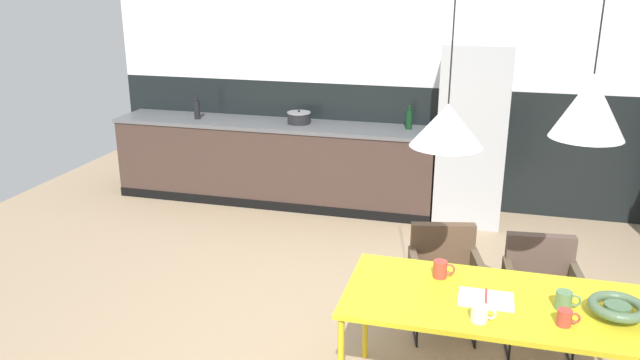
# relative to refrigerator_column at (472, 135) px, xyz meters

# --- Properties ---
(back_wall_splashback_dark) EXTENTS (6.90, 0.12, 1.32)m
(back_wall_splashback_dark) POSITION_rel_refrigerator_column_xyz_m (-0.62, 0.36, -0.25)
(back_wall_splashback_dark) COLOR black
(back_wall_splashback_dark) RESTS_ON ground
(back_wall_panel_upper) EXTENTS (6.90, 0.12, 1.32)m
(back_wall_panel_upper) POSITION_rel_refrigerator_column_xyz_m (-0.62, 0.36, 1.06)
(back_wall_panel_upper) COLOR silver
(back_wall_panel_upper) RESTS_ON back_wall_splashback_dark
(kitchen_counter) EXTENTS (3.60, 0.63, 0.91)m
(kitchen_counter) POSITION_rel_refrigerator_column_xyz_m (-2.14, -0.00, -0.46)
(kitchen_counter) COLOR #3F2E27
(kitchen_counter) RESTS_ON ground
(refrigerator_column) EXTENTS (0.67, 0.60, 1.82)m
(refrigerator_column) POSITION_rel_refrigerator_column_xyz_m (0.00, 0.00, 0.00)
(refrigerator_column) COLOR #ADAFB2
(refrigerator_column) RESTS_ON ground
(dining_table) EXTENTS (1.69, 0.80, 0.74)m
(dining_table) POSITION_rel_refrigerator_column_xyz_m (0.26, -3.12, -0.22)
(dining_table) COLOR yellow
(dining_table) RESTS_ON ground
(armchair_facing_counter) EXTENTS (0.53, 0.51, 0.76)m
(armchair_facing_counter) POSITION_rel_refrigerator_column_xyz_m (0.57, -2.28, -0.42)
(armchair_facing_counter) COLOR brown
(armchair_facing_counter) RESTS_ON ground
(armchair_far_side) EXTENTS (0.57, 0.56, 0.76)m
(armchair_far_side) POSITION_rel_refrigerator_column_xyz_m (-0.08, -2.24, -0.42)
(armchair_far_side) COLOR brown
(armchair_far_side) RESTS_ON ground
(fruit_bowl) EXTENTS (0.29, 0.29, 0.09)m
(fruit_bowl) POSITION_rel_refrigerator_column_xyz_m (0.86, -3.16, -0.12)
(fruit_bowl) COLOR #4C704C
(fruit_bowl) RESTS_ON dining_table
(open_book) EXTENTS (0.30, 0.22, 0.02)m
(open_book) POSITION_rel_refrigerator_column_xyz_m (0.20, -3.14, -0.17)
(open_book) COLOR white
(open_book) RESTS_ON dining_table
(mug_glass_clear) EXTENTS (0.13, 0.08, 0.10)m
(mug_glass_clear) POSITION_rel_refrigerator_column_xyz_m (-0.07, -2.93, -0.12)
(mug_glass_clear) COLOR #B23D33
(mug_glass_clear) RESTS_ON dining_table
(mug_wide_latte) EXTENTS (0.13, 0.09, 0.10)m
(mug_wide_latte) POSITION_rel_refrigerator_column_xyz_m (0.60, -3.13, -0.12)
(mug_wide_latte) COLOR #5B8456
(mug_wide_latte) RESTS_ON dining_table
(mug_dark_espresso) EXTENTS (0.12, 0.07, 0.09)m
(mug_dark_espresso) POSITION_rel_refrigerator_column_xyz_m (0.59, -3.31, -0.13)
(mug_dark_espresso) COLOR #B23D33
(mug_dark_espresso) RESTS_ON dining_table
(mug_white_ceramic) EXTENTS (0.13, 0.09, 0.09)m
(mug_white_ceramic) POSITION_rel_refrigerator_column_xyz_m (0.17, -3.38, -0.13)
(mug_white_ceramic) COLOR white
(mug_white_ceramic) RESTS_ON dining_table
(cooking_pot) EXTENTS (0.26, 0.26, 0.15)m
(cooking_pot) POSITION_rel_refrigerator_column_xyz_m (-1.85, 0.04, 0.06)
(cooking_pot) COLOR black
(cooking_pot) RESTS_ON kitchen_counter
(bottle_spice_small) EXTENTS (0.07, 0.07, 0.26)m
(bottle_spice_small) POSITION_rel_refrigerator_column_xyz_m (-0.66, 0.09, 0.10)
(bottle_spice_small) COLOR #0F3319
(bottle_spice_small) RESTS_ON kitchen_counter
(bottle_oil_tall) EXTENTS (0.07, 0.07, 0.27)m
(bottle_oil_tall) POSITION_rel_refrigerator_column_xyz_m (-3.02, -0.04, 0.11)
(bottle_oil_tall) COLOR black
(bottle_oil_tall) RESTS_ON kitchen_counter
(pendant_lamp_over_table_near) EXTENTS (0.39, 0.39, 1.00)m
(pendant_lamp_over_table_near) POSITION_rel_refrigerator_column_xyz_m (-0.07, -3.10, 0.79)
(pendant_lamp_over_table_near) COLOR black
(pendant_lamp_over_table_far) EXTENTS (0.36, 0.36, 0.91)m
(pendant_lamp_over_table_far) POSITION_rel_refrigerator_column_xyz_m (0.60, -3.11, 0.92)
(pendant_lamp_over_table_far) COLOR black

